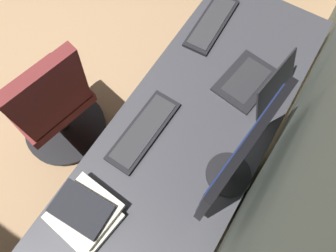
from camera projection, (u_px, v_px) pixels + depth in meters
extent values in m
cube|color=#38383D|center=(177.00, 152.00, 1.46)|extent=(2.18, 0.69, 0.03)
cylinder|color=silver|center=(217.00, 29.00, 2.20)|extent=(0.05, 0.05, 0.70)
cylinder|color=silver|center=(294.00, 65.00, 2.08)|extent=(0.05, 0.05, 0.70)
cube|color=#38383D|center=(184.00, 169.00, 1.80)|extent=(0.40, 0.50, 0.69)
cube|color=silver|center=(147.00, 147.00, 1.86)|extent=(0.37, 0.01, 0.61)
cylinder|color=black|center=(228.00, 174.00, 1.39)|extent=(0.20, 0.20, 0.01)
cylinder|color=black|center=(231.00, 171.00, 1.34)|extent=(0.04, 0.04, 0.10)
cube|color=black|center=(242.00, 154.00, 1.14)|extent=(0.51, 0.08, 0.35)
cube|color=#19234C|center=(238.00, 152.00, 1.14)|extent=(0.47, 0.06, 0.31)
cube|color=black|center=(246.00, 81.00, 1.58)|extent=(0.34, 0.26, 0.01)
cube|color=#262628|center=(247.00, 80.00, 1.58)|extent=(0.26, 0.17, 0.00)
cube|color=black|center=(276.00, 85.00, 1.45)|extent=(0.31, 0.11, 0.20)
cube|color=#19234C|center=(276.00, 85.00, 1.45)|extent=(0.28, 0.09, 0.17)
cube|color=black|center=(144.00, 131.00, 1.47)|extent=(0.42, 0.15, 0.02)
cube|color=#2D2D30|center=(143.00, 130.00, 1.46)|extent=(0.38, 0.12, 0.00)
cube|color=black|center=(212.00, 23.00, 1.73)|extent=(0.43, 0.16, 0.02)
cube|color=#2D2D30|center=(212.00, 21.00, 1.72)|extent=(0.38, 0.13, 0.00)
cube|color=beige|center=(84.00, 217.00, 1.31)|extent=(0.25, 0.29, 0.03)
cube|color=beige|center=(86.00, 210.00, 1.30)|extent=(0.24, 0.25, 0.03)
cube|color=black|center=(81.00, 209.00, 1.27)|extent=(0.16, 0.24, 0.02)
cube|color=maroon|center=(44.00, 99.00, 1.86)|extent=(0.52, 0.50, 0.07)
cube|color=maroon|center=(50.00, 97.00, 1.54)|extent=(0.41, 0.21, 0.50)
cylinder|color=black|center=(56.00, 115.00, 2.06)|extent=(0.05, 0.05, 0.37)
cylinder|color=black|center=(66.00, 127.00, 2.24)|extent=(0.56, 0.56, 0.03)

